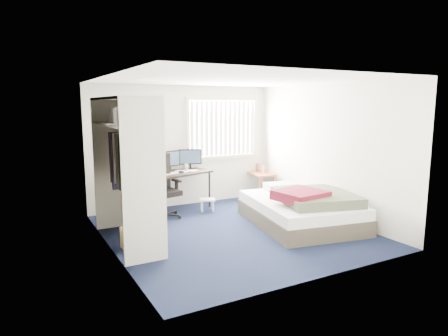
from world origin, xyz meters
TOP-DOWN VIEW (x-y plane):
  - ground at (0.00, 0.00)m, footprint 4.20×4.20m
  - room_shell at (0.00, 0.00)m, footprint 4.20×4.20m
  - window_assembly at (0.90, 2.04)m, footprint 1.72×0.09m
  - closet at (-1.67, 0.27)m, footprint 0.64×1.84m
  - desk at (-0.42, 1.75)m, footprint 1.71×1.14m
  - office_chair at (-0.73, 1.41)m, footprint 0.68×0.68m
  - footstool at (0.19, 1.38)m, footprint 0.37×0.34m
  - nightstand at (1.75, 1.85)m, footprint 0.54×0.91m
  - bed at (1.26, -0.25)m, footprint 1.94×2.37m
  - pine_box at (-1.65, 0.01)m, footprint 0.43×0.32m

SIDE VIEW (x-z plane):
  - ground at x=0.00m, z-range 0.00..0.00m
  - pine_box at x=-1.65m, z-range 0.00..0.31m
  - footstool at x=0.19m, z-range 0.07..0.31m
  - bed at x=1.26m, z-range -0.05..0.64m
  - office_chair at x=-0.73m, z-range -0.14..1.08m
  - nightstand at x=1.75m, z-range 0.14..0.90m
  - desk at x=-0.42m, z-range 0.18..1.42m
  - closet at x=-1.67m, z-range 0.24..2.46m
  - room_shell at x=0.00m, z-range -0.59..3.61m
  - window_assembly at x=0.90m, z-range 0.94..2.26m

